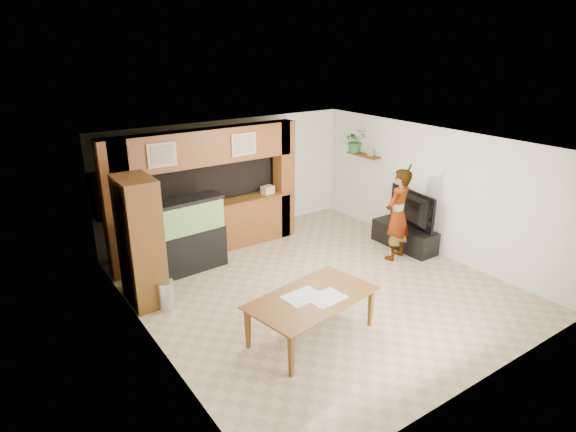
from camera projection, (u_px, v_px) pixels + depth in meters
floor at (316, 287)px, 8.71m from camera, size 6.50×6.50×0.00m
ceiling at (320, 145)px, 7.82m from camera, size 6.50×6.50×0.00m
wall_back at (229, 178)px, 10.78m from camera, size 6.00×0.00×6.00m
wall_left at (147, 262)px, 6.67m from camera, size 0.00×6.50×6.50m
wall_right at (433, 191)px, 9.87m from camera, size 0.00×6.50×6.50m
partition at (202, 191)px, 9.80m from camera, size 4.20×0.99×2.60m
wall_clock at (123, 202)px, 7.25m from camera, size 0.05×0.25×0.25m
wall_shelf at (364, 155)px, 11.16m from camera, size 0.25×0.90×0.04m
pantry_cabinet at (140, 242)px, 7.88m from camera, size 0.55×0.89×2.18m
trash_can at (166, 295)px, 7.91m from camera, size 0.27×0.27×0.50m
aquarium at (190, 235)px, 9.16m from camera, size 1.30×0.49×1.44m
tv_stand at (404, 237)px, 10.31m from camera, size 0.53×1.45×0.48m
television at (407, 209)px, 10.10m from camera, size 0.38×1.35×0.77m
photo_frame at (371, 152)px, 10.95m from camera, size 0.05×0.15×0.20m
potted_plant at (355, 141)px, 11.26m from camera, size 0.58×0.54×0.55m
person at (397, 215)px, 9.57m from camera, size 0.78×0.62×1.87m
microphone at (410, 168)px, 9.14m from camera, size 0.04×0.10×0.16m
dining_table at (313, 318)px, 7.11m from camera, size 2.08×1.39×0.68m
newspaper_a at (326, 298)px, 6.98m from camera, size 0.58×0.45×0.01m
newspaper_b at (303, 296)px, 7.02m from camera, size 0.59×0.45×0.01m
counter_box at (268, 190)px, 10.50m from camera, size 0.30×0.22×0.18m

